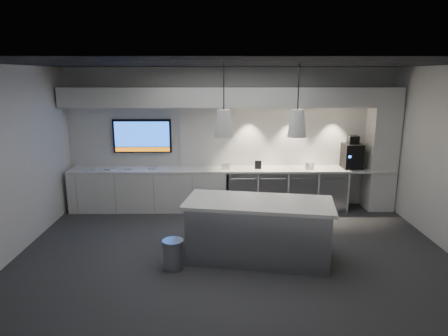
{
  "coord_description": "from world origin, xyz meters",
  "views": [
    {
      "loc": [
        -0.22,
        -6.08,
        2.84
      ],
      "look_at": [
        -0.15,
        1.1,
        1.16
      ],
      "focal_mm": 32.0,
      "sensor_mm": 36.0,
      "label": 1
    }
  ],
  "objects_px": {
    "wall_tv": "(142,136)",
    "bin": "(173,254)",
    "coffee_machine": "(352,155)",
    "island": "(258,230)"
  },
  "relations": [
    {
      "from": "bin",
      "to": "coffee_machine",
      "type": "height_order",
      "value": "coffee_machine"
    },
    {
      "from": "coffee_machine",
      "to": "wall_tv",
      "type": "bearing_deg",
      "value": 175.79
    },
    {
      "from": "island",
      "to": "coffee_machine",
      "type": "xyz_separation_m",
      "value": [
        2.21,
        2.46,
        0.7
      ]
    },
    {
      "from": "island",
      "to": "bin",
      "type": "relative_size",
      "value": 5.33
    },
    {
      "from": "coffee_machine",
      "to": "bin",
      "type": "bearing_deg",
      "value": -142.92
    },
    {
      "from": "island",
      "to": "coffee_machine",
      "type": "height_order",
      "value": "coffee_machine"
    },
    {
      "from": "wall_tv",
      "to": "island",
      "type": "height_order",
      "value": "wall_tv"
    },
    {
      "from": "island",
      "to": "coffee_machine",
      "type": "distance_m",
      "value": 3.38
    },
    {
      "from": "wall_tv",
      "to": "bin",
      "type": "height_order",
      "value": "wall_tv"
    },
    {
      "from": "bin",
      "to": "coffee_machine",
      "type": "relative_size",
      "value": 0.65
    }
  ]
}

